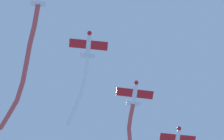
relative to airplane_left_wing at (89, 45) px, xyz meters
name	(u,v)px	position (x,y,z in m)	size (l,w,h in m)	color
smoke_trail_lead	(22,72)	(10.53, -5.60, -0.87)	(6.15, 22.99, 1.90)	#DB4C4C
airplane_left_wing	(89,45)	(0.00, 0.00, 0.00)	(6.37, 4.73, 1.61)	white
smoke_trail_left_wing	(80,92)	(0.78, -9.09, 0.80)	(3.19, 14.16, 2.46)	white
airplane_right_wing	(135,93)	(-8.68, -7.99, 0.25)	(6.38, 4.75, 1.61)	white
airplane_slot	(177,138)	(-17.36, -15.98, 0.50)	(6.36, 4.72, 1.61)	white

